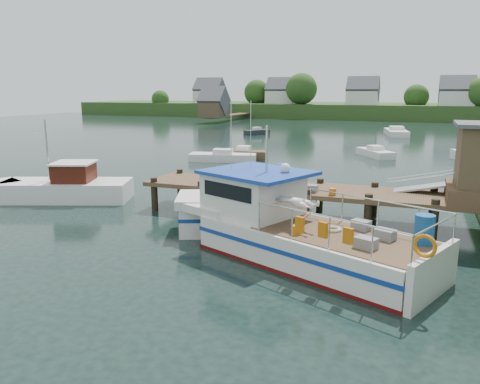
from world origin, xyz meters
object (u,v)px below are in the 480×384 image
(dock, at_px, (424,176))
(moored_b, at_px, (375,153))
(moored_rowboat, at_px, (244,154))
(moored_d, at_px, (396,132))
(moored_e, at_px, (257,132))
(work_boat, at_px, (59,188))
(lobster_boat, at_px, (282,227))
(moored_a, at_px, (223,157))

(dock, relative_size, moored_b, 3.64)
(moored_rowboat, bearing_deg, moored_d, 90.11)
(dock, relative_size, moored_e, 4.55)
(work_boat, bearing_deg, dock, -16.74)
(lobster_boat, distance_m, work_boat, 13.86)
(dock, distance_m, lobster_boat, 6.91)
(dock, distance_m, moored_e, 43.02)
(dock, distance_m, moored_d, 43.31)
(moored_d, distance_m, moored_e, 17.93)
(moored_a, relative_size, moored_b, 1.25)
(moored_b, height_order, moored_e, moored_b)
(moored_b, distance_m, moored_e, 23.05)
(work_boat, bearing_deg, moored_d, 50.96)
(moored_rowboat, relative_size, moored_a, 0.70)
(moored_e, bearing_deg, moored_b, -23.34)
(moored_a, bearing_deg, moored_b, 36.99)
(moored_d, height_order, moored_e, moored_d)
(lobster_boat, bearing_deg, moored_rowboat, 136.71)
(work_boat, bearing_deg, moored_a, 59.78)
(lobster_boat, distance_m, moored_d, 48.21)
(moored_e, bearing_deg, work_boat, -65.44)
(moored_d, bearing_deg, work_boat, -88.86)
(moored_rowboat, height_order, moored_d, moored_d)
(work_boat, distance_m, moored_a, 16.11)
(moored_b, height_order, moored_d, moored_d)
(moored_rowboat, xyz_separation_m, moored_a, (-1.20, -1.73, -0.05))
(dock, xyz_separation_m, moored_d, (-3.16, 43.16, -1.81))
(dock, relative_size, lobster_boat, 1.54)
(moored_b, relative_size, moored_d, 0.63)
(dock, height_order, work_boat, dock)
(moored_a, xyz_separation_m, moored_d, (12.07, 28.50, 0.07))
(moored_rowboat, xyz_separation_m, moored_b, (10.21, 5.37, -0.05))
(moored_rowboat, xyz_separation_m, moored_e, (-6.27, 21.50, -0.06))
(dock, height_order, lobster_boat, lobster_boat)
(lobster_boat, relative_size, work_boat, 1.36)
(dock, distance_m, moored_a, 21.21)
(dock, bearing_deg, work_boat, -176.07)
(lobster_boat, bearing_deg, moored_e, 133.00)
(work_boat, height_order, moored_b, work_boat)
(work_boat, relative_size, moored_d, 1.10)
(lobster_boat, distance_m, moored_a, 22.39)
(moored_a, bearing_deg, dock, -38.82)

